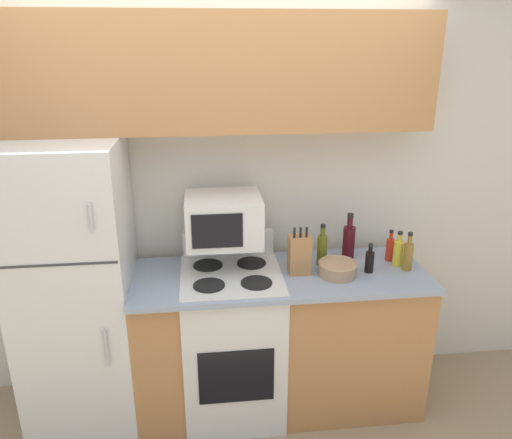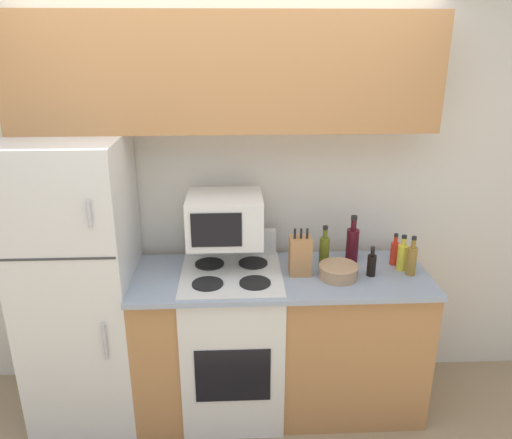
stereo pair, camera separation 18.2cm
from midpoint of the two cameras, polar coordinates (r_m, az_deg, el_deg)
ground_plane at (r=3.25m, az=-4.29°, el=-23.71°), size 12.00×12.00×0.00m
wall_back at (r=3.18m, az=-5.44°, el=2.21°), size 8.00×0.05×2.55m
lower_cabinets at (r=3.21m, az=1.01°, el=-13.57°), size 1.74×0.63×0.94m
refrigerator at (r=3.11m, az=-21.37°, el=-7.59°), size 0.63×0.67×1.75m
upper_cabinets at (r=2.85m, az=-5.88°, el=16.35°), size 2.37×0.31×0.64m
stove at (r=3.17m, az=-4.39°, el=-13.69°), size 0.59×0.62×1.11m
microwave at (r=2.91m, az=-5.54°, el=0.01°), size 0.44×0.38×0.28m
knife_block at (r=2.93m, az=3.22°, el=-4.03°), size 0.13×0.11×0.29m
bowl at (r=2.94m, az=7.57°, el=-5.59°), size 0.23×0.23×0.08m
bottle_vinegar at (r=3.07m, az=15.38°, el=-3.99°), size 0.06×0.06×0.24m
bottle_hot_sauce at (r=3.18m, az=13.49°, el=-3.26°), size 0.05×0.05×0.20m
bottle_olive_oil at (r=3.05m, az=5.87°, el=-3.35°), size 0.06×0.06×0.26m
bottle_soy_sauce at (r=3.00m, az=11.16°, el=-4.69°), size 0.05×0.05×0.18m
bottle_cooking_spray at (r=3.12m, az=14.36°, el=-3.65°), size 0.06×0.06×0.22m
bottle_wine_red at (r=3.14m, az=8.93°, el=-2.50°), size 0.08×0.08×0.30m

